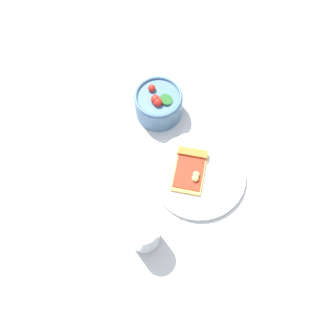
{
  "coord_description": "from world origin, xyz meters",
  "views": [
    {
      "loc": [
        -0.12,
        -0.39,
        0.91
      ],
      "look_at": [
        -0.07,
        -0.02,
        0.03
      ],
      "focal_mm": 42.53,
      "sensor_mm": 36.0,
      "label": 1
    }
  ],
  "objects_px": {
    "plate": "(199,175)",
    "soda_glass": "(144,234)",
    "pizza_slice_main": "(190,168)",
    "salad_bowl": "(159,104)"
  },
  "relations": [
    {
      "from": "plate",
      "to": "soda_glass",
      "type": "relative_size",
      "value": 2.25
    },
    {
      "from": "plate",
      "to": "pizza_slice_main",
      "type": "xyz_separation_m",
      "value": [
        -0.02,
        0.02,
        0.01
      ]
    },
    {
      "from": "plate",
      "to": "pizza_slice_main",
      "type": "bearing_deg",
      "value": 141.01
    },
    {
      "from": "soda_glass",
      "to": "plate",
      "type": "bearing_deg",
      "value": 43.0
    },
    {
      "from": "plate",
      "to": "salad_bowl",
      "type": "bearing_deg",
      "value": 111.31
    },
    {
      "from": "plate",
      "to": "salad_bowl",
      "type": "xyz_separation_m",
      "value": [
        -0.08,
        0.19,
        0.03
      ]
    },
    {
      "from": "pizza_slice_main",
      "to": "soda_glass",
      "type": "height_order",
      "value": "soda_glass"
    },
    {
      "from": "plate",
      "to": "salad_bowl",
      "type": "height_order",
      "value": "salad_bowl"
    },
    {
      "from": "salad_bowl",
      "to": "soda_glass",
      "type": "height_order",
      "value": "soda_glass"
    },
    {
      "from": "pizza_slice_main",
      "to": "soda_glass",
      "type": "bearing_deg",
      "value": -129.66
    }
  ]
}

